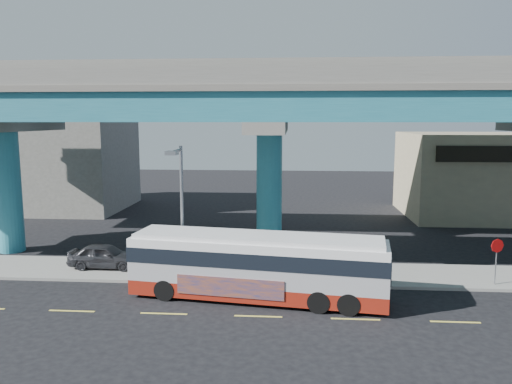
# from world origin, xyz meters

# --- Properties ---
(ground) EXTENTS (120.00, 120.00, 0.00)m
(ground) POSITION_xyz_m (0.00, 0.00, 0.00)
(ground) COLOR black
(ground) RESTS_ON ground
(sidewalk) EXTENTS (70.00, 4.00, 0.15)m
(sidewalk) POSITION_xyz_m (0.00, 5.50, 0.07)
(sidewalk) COLOR gray
(sidewalk) RESTS_ON ground
(lane_markings) EXTENTS (58.00, 0.12, 0.01)m
(lane_markings) POSITION_xyz_m (-0.00, -0.30, 0.01)
(lane_markings) COLOR #D8C64C
(lane_markings) RESTS_ON ground
(viaduct) EXTENTS (52.00, 12.40, 11.70)m
(viaduct) POSITION_xyz_m (-0.00, 9.11, 9.14)
(viaduct) COLOR #20677B
(viaduct) RESTS_ON ground
(building_beige) EXTENTS (14.00, 10.23, 7.00)m
(building_beige) POSITION_xyz_m (18.00, 22.98, 3.51)
(building_beige) COLOR tan
(building_beige) RESTS_ON ground
(building_concrete) EXTENTS (12.00, 10.00, 9.00)m
(building_concrete) POSITION_xyz_m (-20.00, 24.00, 4.50)
(building_concrete) COLOR gray
(building_concrete) RESTS_ON ground
(transit_bus) EXTENTS (11.86, 4.14, 2.99)m
(transit_bus) POSITION_xyz_m (-0.17, 1.77, 1.64)
(transit_bus) COLOR maroon
(transit_bus) RESTS_ON ground
(parked_car) EXTENTS (1.56, 3.86, 1.31)m
(parked_car) POSITION_xyz_m (-8.75, 5.53, 0.81)
(parked_car) COLOR #2E2E33
(parked_car) RESTS_ON sidewalk
(street_lamp) EXTENTS (0.50, 2.24, 6.70)m
(street_lamp) POSITION_xyz_m (-4.10, 3.47, 4.57)
(street_lamp) COLOR gray
(street_lamp) RESTS_ON sidewalk
(stop_sign) EXTENTS (0.67, 0.22, 2.28)m
(stop_sign) POSITION_xyz_m (11.26, 4.18, 1.77)
(stop_sign) COLOR gray
(stop_sign) RESTS_ON sidewalk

